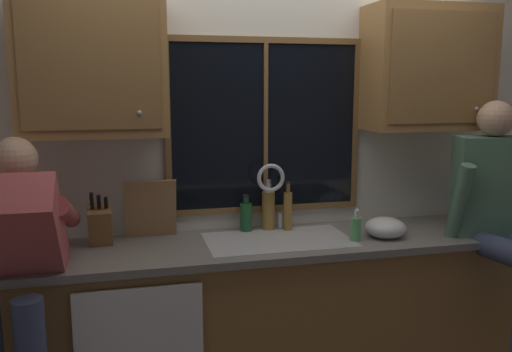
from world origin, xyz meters
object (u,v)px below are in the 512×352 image
soap_dispenser (356,228)px  bottle_amber_small (268,209)px  bottle_green_glass (288,210)px  bottle_tall_clear (246,216)px  knife_block (101,226)px  person_sitting_on_counter (502,206)px  cutting_board (150,209)px  mixing_bowl (385,228)px  person_standing (12,272)px

soap_dispenser → bottle_amber_small: bottle_amber_small is taller
bottle_green_glass → bottle_tall_clear: bottle_green_glass is taller
knife_block → bottle_green_glass: knife_block is taller
knife_block → bottle_tall_clear: bearing=6.8°
knife_block → soap_dispenser: 1.37m
person_sitting_on_counter → cutting_board: bearing=165.5°
person_sitting_on_counter → knife_block: (-2.15, 0.39, -0.08)m
mixing_bowl → bottle_amber_small: 0.68m
person_sitting_on_counter → soap_dispenser: size_ratio=7.00×
person_standing → person_sitting_on_counter: size_ratio=1.21×
bottle_amber_small → bottle_green_glass: bearing=-23.7°
person_standing → bottle_tall_clear: 1.29m
soap_dispenser → bottle_amber_small: bearing=139.6°
soap_dispenser → person_standing: bearing=-174.1°
bottle_amber_small → knife_block: bearing=-173.8°
person_sitting_on_counter → person_standing: bearing=-179.4°
mixing_bowl → soap_dispenser: (-0.19, -0.03, 0.02)m
person_sitting_on_counter → soap_dispenser: 0.82m
bottle_green_glass → bottle_amber_small: 0.12m
knife_block → mixing_bowl: knife_block is taller
person_standing → mixing_bowl: size_ratio=6.59×
mixing_bowl → bottle_amber_small: bottle_amber_small is taller
person_sitting_on_counter → knife_block: 2.19m
knife_block → person_sitting_on_counter: bearing=-10.4°
person_sitting_on_counter → bottle_tall_clear: bearing=159.8°
knife_block → mixing_bowl: bearing=-7.7°
cutting_board → mixing_bowl: size_ratio=1.45×
knife_block → mixing_bowl: (1.55, -0.21, -0.06)m
mixing_bowl → bottle_tall_clear: bottle_tall_clear is taller
mixing_bowl → bottle_amber_small: size_ratio=0.79×
soap_dispenser → bottle_tall_clear: bottle_tall_clear is taller
person_sitting_on_counter → knife_block: size_ratio=3.92×
knife_block → soap_dispenser: (1.35, -0.24, -0.04)m
knife_block → bottle_amber_small: knife_block is taller
soap_dispenser → bottle_amber_small: size_ratio=0.61×
person_standing → soap_dispenser: 1.73m
mixing_bowl → bottle_green_glass: 0.56m
mixing_bowl → bottle_amber_small: bearing=152.3°
person_standing → mixing_bowl: (1.91, 0.21, 0.02)m
soap_dispenser → person_sitting_on_counter: bearing=-10.9°
cutting_board → bottle_amber_small: size_ratio=1.14×
soap_dispenser → bottle_amber_small: 0.53m
person_standing → soap_dispenser: (1.72, 0.18, 0.04)m
person_sitting_on_counter → bottle_green_glass: person_sitting_on_counter is taller
person_sitting_on_counter → cutting_board: person_sitting_on_counter is taller
cutting_board → person_standing: bearing=-141.0°
bottle_green_glass → mixing_bowl: bearing=-28.5°
bottle_tall_clear → soap_dispenser: bearing=-32.0°
knife_block → cutting_board: bearing=19.0°
cutting_board → bottle_amber_small: bearing=1.0°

